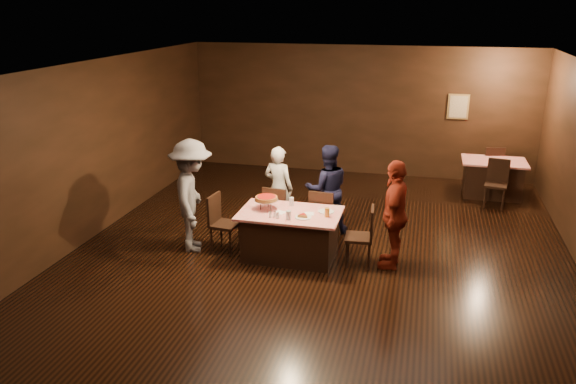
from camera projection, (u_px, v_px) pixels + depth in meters
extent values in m
plane|color=black|center=(317.00, 259.00, 9.00)|extent=(10.00, 10.00, 0.00)
cube|color=silver|center=(321.00, 69.00, 8.03)|extent=(8.00, 10.00, 0.04)
cube|color=black|center=(360.00, 111.00, 13.11)|extent=(8.00, 0.04, 3.00)
cube|color=black|center=(182.00, 367.00, 3.92)|extent=(8.00, 0.04, 3.00)
cube|color=black|center=(85.00, 153.00, 9.43)|extent=(0.04, 10.00, 3.00)
cube|color=tan|center=(458.00, 107.00, 12.51)|extent=(0.46, 0.03, 0.56)
cube|color=beige|center=(458.00, 107.00, 12.49)|extent=(0.38, 0.01, 0.48)
cube|color=red|center=(290.00, 235.00, 8.97)|extent=(1.60, 1.00, 0.77)
cube|color=#B50C0C|center=(492.00, 178.00, 11.85)|extent=(1.30, 0.90, 0.77)
cube|color=black|center=(278.00, 211.00, 9.72)|extent=(0.45, 0.45, 0.95)
cube|color=black|center=(323.00, 215.00, 9.54)|extent=(0.45, 0.45, 0.95)
cube|color=black|center=(225.00, 223.00, 9.20)|extent=(0.47, 0.47, 0.95)
cube|color=black|center=(359.00, 236.00, 8.69)|extent=(0.45, 0.45, 0.95)
cube|color=black|center=(496.00, 184.00, 11.18)|extent=(0.49, 0.49, 0.95)
cube|color=black|center=(490.00, 166.00, 12.38)|extent=(0.51, 0.51, 0.95)
imported|color=silver|center=(279.00, 188.00, 10.03)|extent=(0.63, 0.49, 1.52)
imported|color=black|center=(327.00, 189.00, 9.85)|extent=(0.94, 0.83, 1.60)
imported|color=slate|center=(192.00, 196.00, 9.10)|extent=(1.05, 1.36, 1.86)
imported|color=maroon|center=(395.00, 214.00, 8.53)|extent=(0.47, 1.02, 1.71)
cylinder|color=black|center=(268.00, 203.00, 9.05)|extent=(0.01, 0.01, 0.15)
cylinder|color=black|center=(260.00, 205.00, 8.94)|extent=(0.01, 0.01, 0.15)
cylinder|color=black|center=(271.00, 206.00, 8.90)|extent=(0.01, 0.01, 0.15)
cylinder|color=silver|center=(266.00, 200.00, 8.94)|extent=(0.38, 0.38, 0.01)
cylinder|color=#B27233|center=(266.00, 198.00, 8.93)|extent=(0.35, 0.35, 0.05)
cylinder|color=#A5140C|center=(266.00, 196.00, 8.92)|extent=(0.30, 0.30, 0.01)
cylinder|color=white|center=(303.00, 217.00, 8.62)|extent=(0.25, 0.25, 0.01)
cylinder|color=#B27233|center=(303.00, 216.00, 8.61)|extent=(0.18, 0.18, 0.04)
cylinder|color=#A5140C|center=(303.00, 214.00, 8.61)|extent=(0.14, 0.14, 0.01)
cylinder|color=white|center=(326.00, 212.00, 8.86)|extent=(0.25, 0.25, 0.01)
cylinder|color=silver|center=(289.00, 215.00, 8.54)|extent=(0.08, 0.08, 0.14)
cylinder|color=#BF7F26|center=(327.00, 212.00, 8.64)|extent=(0.08, 0.08, 0.14)
cylinder|color=silver|center=(291.00, 202.00, 9.11)|extent=(0.08, 0.08, 0.14)
cylinder|color=silver|center=(275.00, 214.00, 8.65)|extent=(0.04, 0.04, 0.08)
cylinder|color=silver|center=(275.00, 212.00, 8.63)|extent=(0.05, 0.05, 0.02)
cylinder|color=silver|center=(278.00, 216.00, 8.59)|extent=(0.04, 0.04, 0.08)
cylinder|color=silver|center=(278.00, 213.00, 8.57)|extent=(0.05, 0.05, 0.02)
cylinder|color=silver|center=(270.00, 215.00, 8.62)|extent=(0.04, 0.04, 0.08)
cylinder|color=silver|center=(270.00, 212.00, 8.60)|extent=(0.05, 0.05, 0.02)
cube|color=white|center=(309.00, 214.00, 8.78)|extent=(0.19, 0.19, 0.01)
cube|color=white|center=(280.00, 212.00, 8.84)|extent=(0.21, 0.21, 0.01)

